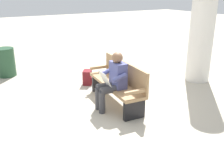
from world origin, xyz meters
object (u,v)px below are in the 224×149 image
object	(u,v)px
backpack	(88,77)
trash_bin	(6,62)
bench_near	(118,82)
person_seated	(113,79)
support_pillar	(204,16)

from	to	relation	value
backpack	trash_bin	distance (m)	2.46
bench_near	trash_bin	world-z (taller)	bench_near
person_seated	support_pillar	distance (m)	3.07
support_pillar	trash_bin	world-z (taller)	support_pillar
backpack	support_pillar	size ratio (longest dim) A/B	0.11
person_seated	support_pillar	world-z (taller)	support_pillar
backpack	trash_bin	size ratio (longest dim) A/B	0.46
support_pillar	person_seated	bearing A→B (deg)	96.14
bench_near	trash_bin	size ratio (longest dim) A/B	2.30
trash_bin	bench_near	bearing A→B (deg)	-150.97
bench_near	support_pillar	distance (m)	2.89
support_pillar	trash_bin	xyz separation A→B (m)	(3.03, 4.34, -1.31)
bench_near	person_seated	xyz separation A→B (m)	(-0.19, 0.25, 0.17)
bench_near	person_seated	distance (m)	0.36
person_seated	trash_bin	distance (m)	3.66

